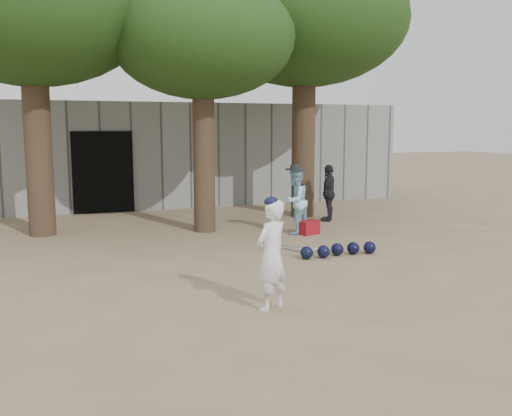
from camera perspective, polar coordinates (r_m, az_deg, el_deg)
name	(u,v)px	position (r m, az deg, el deg)	size (l,w,h in m)	color
ground	(243,280)	(8.77, -1.33, -7.23)	(70.00, 70.00, 0.00)	#937C5E
boy_player	(271,255)	(7.24, 1.55, -4.74)	(0.52, 0.34, 1.42)	white
spectator_blue	(295,201)	(12.41, 3.92, 0.70)	(0.70, 0.54, 1.44)	#95D1E6
spectator_dark	(329,193)	(14.18, 7.28, 1.51)	(0.82, 0.34, 1.40)	black
red_bag	(308,227)	(12.45, 5.23, -1.94)	(0.42, 0.32, 0.30)	maroon
back_building	(133,153)	(18.53, -12.24, 5.43)	(16.00, 5.24, 3.00)	gray
helmet_row	(338,250)	(10.43, 8.24, -4.16)	(1.51, 0.31, 0.23)	black
bat_pile	(300,249)	(10.86, 4.44, -4.08)	(0.88, 0.77, 0.06)	silver
tree_row	(198,21)	(13.67, -5.77, 18.07)	(11.40, 5.80, 6.69)	brown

